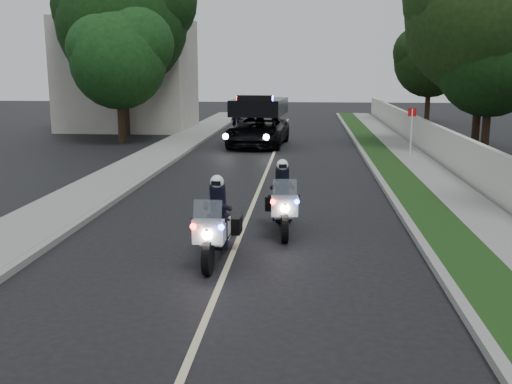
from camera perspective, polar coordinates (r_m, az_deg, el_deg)
ground at (r=12.36m, az=-2.43°, el=-6.35°), size 120.00×120.00×0.00m
curb_right at (r=22.12m, az=11.57°, el=1.73°), size 0.20×60.00×0.15m
grass_verge at (r=22.21m, az=13.36°, el=1.70°), size 1.20×60.00×0.16m
sidewalk_right at (r=22.44m, az=16.65°, el=1.62°), size 1.40×60.00×0.16m
property_wall at (r=22.56m, az=19.24°, el=3.24°), size 0.22×60.00×1.50m
curb_left at (r=22.69m, az=-9.48°, el=2.05°), size 0.20×60.00×0.15m
sidewalk_left at (r=22.98m, az=-12.14°, el=2.08°), size 2.00×60.00×0.16m
building_far at (r=39.38m, az=-12.28°, el=11.01°), size 8.00×6.00×7.00m
lane_marking at (r=22.04m, az=0.91°, el=1.74°), size 0.12×50.00×0.01m
police_moto_left at (r=12.21m, az=-3.82°, el=-6.59°), size 0.79×2.09×1.76m
police_moto_right at (r=14.26m, az=2.55°, el=-3.87°), size 0.93×2.13×1.76m
police_suv at (r=30.28m, az=0.23°, el=4.48°), size 3.09×5.94×2.80m
bicycle at (r=35.95m, az=-1.91°, el=5.63°), size 0.78×1.72×0.87m
cyclist at (r=35.95m, az=-1.91°, el=5.63°), size 0.70×0.50×1.87m
sign_post at (r=26.49m, az=14.65°, el=3.05°), size 0.42×0.42×2.30m
tree_right_c at (r=29.05m, az=21.17°, el=3.38°), size 6.27×6.27×7.98m
tree_right_d at (r=29.72m, az=20.34°, el=3.61°), size 7.15×7.15×11.84m
tree_right_e at (r=45.16m, az=16.16°, el=6.43°), size 5.37×5.37×8.57m
tree_left_near at (r=32.17m, az=-12.82°, el=4.62°), size 6.36×6.36×8.27m
tree_left_far at (r=36.07m, az=-12.34°, el=5.39°), size 8.13×8.13×12.50m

